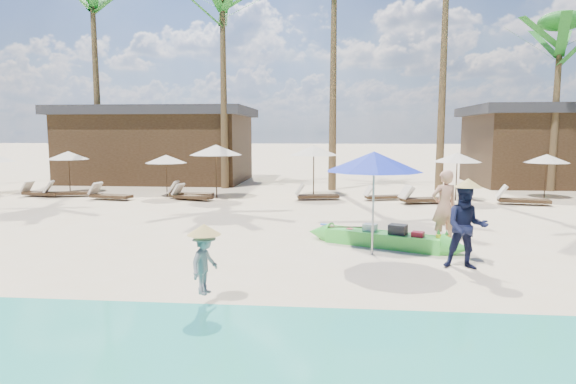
{
  "coord_description": "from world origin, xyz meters",
  "views": [
    {
      "loc": [
        2.14,
        -10.02,
        2.83
      ],
      "look_at": [
        1.03,
        2.0,
        1.34
      ],
      "focal_mm": 30.0,
      "sensor_mm": 36.0,
      "label": 1
    }
  ],
  "objects": [
    {
      "name": "ground",
      "position": [
        0.0,
        0.0,
        0.0
      ],
      "size": [
        240.0,
        240.0,
        0.0
      ],
      "primitive_type": "plane",
      "color": "beige",
      "rests_on": "ground"
    },
    {
      "name": "wet_sand_strip",
      "position": [
        0.0,
        -5.0,
        0.0
      ],
      "size": [
        240.0,
        4.5,
        0.01
      ],
      "primitive_type": "cube",
      "color": "tan",
      "rests_on": "ground"
    },
    {
      "name": "green_canoe",
      "position": [
        3.43,
        1.95,
        0.2
      ],
      "size": [
        4.36,
        2.19,
        0.59
      ],
      "rotation": [
        0.0,
        0.0,
        -0.42
      ],
      "color": "#43D741",
      "rests_on": "ground"
    },
    {
      "name": "tourist",
      "position": [
        5.01,
        2.46,
        0.95
      ],
      "size": [
        0.8,
        0.64,
        1.9
      ],
      "primitive_type": "imported",
      "rotation": [
        0.0,
        0.0,
        3.45
      ],
      "color": "tan",
      "rests_on": "ground"
    },
    {
      "name": "vendor_green",
      "position": [
        4.93,
        0.11,
        0.89
      ],
      "size": [
        0.95,
        0.79,
        1.78
      ],
      "primitive_type": "imported",
      "rotation": [
        0.0,
        0.0,
        -0.14
      ],
      "color": "#131634",
      "rests_on": "ground"
    },
    {
      "name": "vendor_yellow",
      "position": [
        0.07,
        -2.47,
        0.71
      ],
      "size": [
        0.56,
        0.76,
        1.06
      ],
      "primitive_type": "imported",
      "rotation": [
        0.0,
        0.0,
        1.29
      ],
      "color": "gray",
      "rests_on": "ground"
    },
    {
      "name": "blue_umbrella",
      "position": [
        3.1,
        1.15,
        2.18
      ],
      "size": [
        2.24,
        2.24,
        2.41
      ],
      "color": "#99999E",
      "rests_on": "ground"
    },
    {
      "name": "resort_parasol_3",
      "position": [
        -10.27,
        11.64,
        1.78
      ],
      "size": [
        1.92,
        1.92,
        1.97
      ],
      "color": "#3D2A18",
      "rests_on": "ground"
    },
    {
      "name": "lounger_3_left",
      "position": [
        -10.88,
        10.19,
        0.21
      ],
      "size": [
        1.87,
        0.79,
        0.62
      ],
      "rotation": [
        0.0,
        0.0,
        -0.13
      ],
      "color": "#3D2A18",
      "rests_on": "ground"
    },
    {
      "name": "lounger_3_right",
      "position": [
        -9.71,
        10.23,
        0.21
      ],
      "size": [
        1.98,
        1.11,
        0.64
      ],
      "rotation": [
        0.0,
        0.0,
        0.3
      ],
      "color": "#3D2A18",
      "rests_on": "ground"
    },
    {
      "name": "resort_parasol_4",
      "position": [
        -5.2,
        10.71,
        1.68
      ],
      "size": [
        1.81,
        1.81,
        1.87
      ],
      "color": "#3D2A18",
      "rests_on": "ground"
    },
    {
      "name": "lounger_4_left",
      "position": [
        -7.34,
        9.51,
        0.21
      ],
      "size": [
        1.97,
        0.95,
        0.64
      ],
      "rotation": [
        0.0,
        0.0,
        -0.2
      ],
      "color": "#3D2A18",
      "rests_on": "ground"
    },
    {
      "name": "lounger_4_right",
      "position": [
        -3.82,
        9.68,
        0.2
      ],
      "size": [
        1.87,
        1.06,
        0.61
      ],
      "rotation": [
        0.0,
        0.0,
        -0.3
      ],
      "color": "#3D2A18",
      "rests_on": "ground"
    },
    {
      "name": "resort_parasol_5",
      "position": [
        -2.87,
        10.45,
        2.1
      ],
      "size": [
        2.26,
        2.26,
        2.33
      ],
      "color": "#3D2A18",
      "rests_on": "ground"
    },
    {
      "name": "lounger_5_left",
      "position": [
        -4.08,
        10.28,
        0.22
      ],
      "size": [
        1.96,
        0.6,
        0.66
      ],
      "rotation": [
        0.0,
        0.0,
        -0.0
      ],
      "color": "#3D2A18",
      "rests_on": "ground"
    },
    {
      "name": "resort_parasol_6",
      "position": [
        1.32,
        11.5,
        2.06
      ],
      "size": [
        2.22,
        2.22,
        2.28
      ],
      "color": "#3D2A18",
      "rests_on": "ground"
    },
    {
      "name": "lounger_6_left",
      "position": [
        1.42,
        10.24,
        0.21
      ],
      "size": [
        1.92,
        0.9,
        0.63
      ],
      "rotation": [
        0.0,
        0.0,
        0.18
      ],
      "color": "#3D2A18",
      "rests_on": "ground"
    },
    {
      "name": "lounger_6_right",
      "position": [
        4.22,
        10.44,
        0.19
      ],
      "size": [
        1.71,
        0.91,
        0.55
      ],
      "rotation": [
        0.0,
        0.0,
        0.26
      ],
      "color": "#3D2A18",
      "rests_on": "ground"
    },
    {
      "name": "resort_parasol_7",
      "position": [
        7.34,
        10.59,
        1.82
      ],
      "size": [
        1.96,
        1.96,
        2.01
      ],
      "color": "#3D2A18",
      "rests_on": "ground"
    },
    {
      "name": "lounger_7_left",
      "position": [
        5.72,
        9.55,
        0.22
      ],
      "size": [
        2.05,
        1.13,
        0.66
      ],
      "rotation": [
        0.0,
        0.0,
        0.29
      ],
      "color": "#3D2A18",
      "rests_on": "ground"
    },
    {
      "name": "lounger_7_right",
      "position": [
        5.9,
        9.61,
        0.2
      ],
      "size": [
        1.78,
        0.61,
        0.6
      ],
      "rotation": [
        0.0,
        0.0,
        -0.04
      ],
      "color": "#3D2A18",
      "rests_on": "ground"
    },
    {
      "name": "resort_parasol_8",
      "position": [
        11.41,
        11.79,
        1.73
      ],
      "size": [
        1.86,
        1.86,
        1.91
      ],
      "color": "#3D2A18",
      "rests_on": "ground"
    },
    {
      "name": "lounger_8_left",
      "position": [
        9.58,
        9.64,
        0.23
      ],
      "size": [
        2.07,
        0.95,
        0.68
      ],
      "rotation": [
        0.0,
        0.0,
        -0.17
      ],
      "color": "#3D2A18",
      "rests_on": "ground"
    },
    {
      "name": "palm_2",
      "position": [
        -10.45,
        15.08,
        9.18
      ],
      "size": [
        2.08,
        2.08,
        11.33
      ],
      "color": "brown",
      "rests_on": "ground"
    },
    {
      "name": "palm_3",
      "position": [
        -3.36,
        14.27,
        8.58
      ],
      "size": [
        2.08,
        2.08,
        10.52
      ],
      "color": "brown",
      "rests_on": "ground"
    },
    {
      "name": "palm_6",
      "position": [
        12.84,
        14.52,
        7.05
      ],
      "size": [
        2.08,
        2.08,
        8.51
      ],
      "color": "brown",
      "rests_on": "ground"
    },
    {
      "name": "pavilion_west",
      "position": [
        -8.0,
        17.5,
        2.19
      ],
      "size": [
        10.8,
        6.6,
        4.3
      ],
      "color": "#3D2A18",
      "rests_on": "ground"
    },
    {
      "name": "pavilion_east",
      "position": [
        14.0,
        17.5,
        2.2
      ],
      "size": [
        8.8,
        6.6,
        4.3
      ],
      "color": "#3D2A18",
      "rests_on": "ground"
    }
  ]
}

